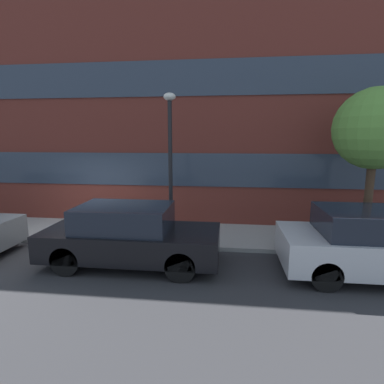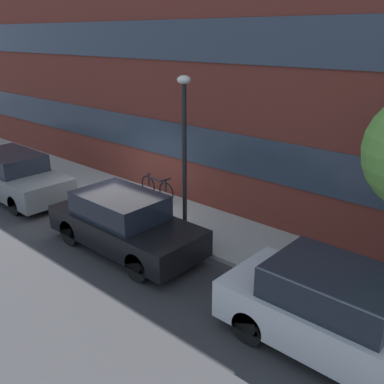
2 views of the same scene
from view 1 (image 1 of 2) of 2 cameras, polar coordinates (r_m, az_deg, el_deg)
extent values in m
plane|color=#2B2B2D|center=(9.21, -21.60, -9.39)|extent=(56.00, 56.00, 0.00)
cube|color=gray|center=(10.15, -18.60, -7.05)|extent=(28.00, 2.26, 0.11)
cube|color=maroon|center=(11.25, -16.36, 17.14)|extent=(28.00, 0.90, 8.82)
cube|color=#2D3847|center=(10.78, -16.67, 4.27)|extent=(25.76, 0.04, 1.10)
cube|color=#2D3847|center=(10.89, -17.50, 19.67)|extent=(25.76, 0.04, 1.10)
cube|color=black|center=(7.33, -11.35, -9.28)|extent=(4.11, 1.68, 0.62)
cube|color=black|center=(7.20, -12.76, -4.73)|extent=(2.14, 1.48, 0.56)
cylinder|color=black|center=(7.82, -0.52, -9.57)|extent=(0.66, 0.18, 0.66)
cylinder|color=black|center=(6.45, -2.25, -14.06)|extent=(0.66, 0.18, 0.66)
cylinder|color=black|center=(8.51, -17.99, -8.43)|extent=(0.66, 0.18, 0.66)
cylinder|color=black|center=(7.27, -22.98, -12.02)|extent=(0.66, 0.18, 0.66)
cube|color=#B2B5BA|center=(7.68, 31.44, -9.49)|extent=(3.94, 1.77, 0.71)
cube|color=black|center=(7.44, 30.78, -4.98)|extent=(2.05, 1.55, 0.54)
cylinder|color=black|center=(8.07, 20.86, -9.82)|extent=(0.62, 0.18, 0.62)
cylinder|color=black|center=(6.65, 24.23, -14.42)|extent=(0.62, 0.18, 0.62)
torus|color=black|center=(10.23, -13.67, -4.43)|extent=(0.66, 0.09, 0.65)
torus|color=black|center=(10.63, -18.06, -4.11)|extent=(0.66, 0.09, 0.65)
cylinder|color=black|center=(10.35, -15.99, -2.71)|extent=(0.85, 0.12, 0.06)
cylinder|color=black|center=(10.56, -17.90, -3.15)|extent=(0.06, 0.06, 0.37)
cylinder|color=black|center=(10.19, -13.81, -3.42)|extent=(0.06, 0.06, 0.37)
ellipsoid|color=black|center=(10.52, -17.97, -2.02)|extent=(0.21, 0.09, 0.05)
cylinder|color=black|center=(10.15, -13.86, -2.25)|extent=(0.08, 0.44, 0.05)
cylinder|color=#473323|center=(9.06, 30.50, -1.35)|extent=(0.21, 0.21, 2.54)
sphere|color=#568C38|center=(8.92, 31.58, 10.25)|extent=(2.04, 2.04, 2.04)
cylinder|color=black|center=(8.15, -4.12, 3.49)|extent=(0.11, 0.11, 3.83)
ellipsoid|color=silver|center=(8.16, -4.31, 17.67)|extent=(0.32, 0.32, 0.20)
camera|label=2|loc=(5.70, 94.26, 20.57)|focal=40.00mm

